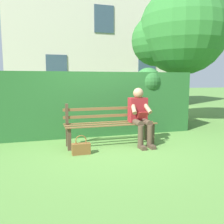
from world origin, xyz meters
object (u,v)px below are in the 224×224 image
(person_seated, at_px, (140,115))
(tree, at_px, (178,33))
(handbag, at_px, (81,148))
(park_bench, at_px, (110,124))

(person_seated, relative_size, tree, 0.28)
(person_seated, relative_size, handbag, 3.30)
(park_bench, distance_m, tree, 4.34)
(tree, xyz_separation_m, handbag, (3.59, 2.71, -2.72))
(park_bench, xyz_separation_m, handbag, (0.70, 0.54, -0.32))
(person_seated, height_order, tree, tree)
(person_seated, distance_m, tree, 3.94)
(tree, bearing_deg, park_bench, 36.97)
(handbag, bearing_deg, person_seated, -164.27)
(handbag, bearing_deg, tree, -142.93)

